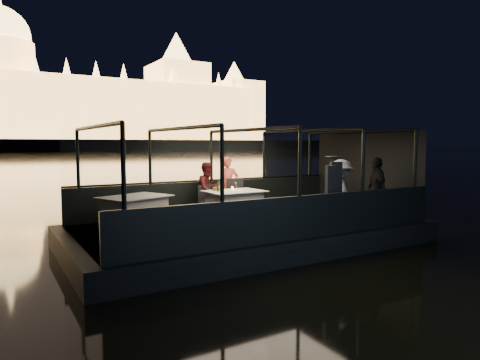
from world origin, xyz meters
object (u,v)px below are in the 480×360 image
dining_table_aft (135,213)px  chair_port_left (207,201)px  coat_stand (332,191)px  person_man_maroon (208,188)px  chair_port_right (239,199)px  dining_table_central (234,205)px  passenger_dark (377,188)px  passenger_stripe (341,190)px  wine_bottle (218,186)px  person_woman_coral (228,187)px

dining_table_aft → chair_port_left: 2.23m
coat_stand → dining_table_aft: bearing=149.1°
dining_table_aft → person_man_maroon: person_man_maroon is taller
chair_port_left → chair_port_right: size_ratio=0.86×
coat_stand → chair_port_right: bearing=107.0°
dining_table_central → chair_port_right: bearing=50.2°
coat_stand → passenger_dark: 1.85m
passenger_stripe → dining_table_aft: bearing=78.7°
coat_stand → passenger_stripe: bearing=31.0°
dining_table_central → passenger_dark: passenger_dark is taller
chair_port_left → passenger_dark: bearing=-39.8°
wine_bottle → chair_port_left: bearing=88.3°
chair_port_right → chair_port_left: bearing=-168.8°
passenger_stripe → wine_bottle: bearing=63.4°
chair_port_left → coat_stand: coat_stand is taller
person_man_maroon → passenger_dark: (3.36, -2.89, 0.10)m
passenger_stripe → passenger_dark: passenger_dark is taller
coat_stand → wine_bottle: 2.85m
dining_table_central → passenger_stripe: size_ratio=0.91×
dining_table_central → person_man_maroon: bearing=103.9°
chair_port_left → passenger_stripe: (2.35, -2.54, 0.40)m
chair_port_left → chair_port_right: 0.89m
dining_table_central → coat_stand: (1.30, -2.20, 0.51)m
dining_table_aft → chair_port_right: size_ratio=1.48×
dining_table_aft → coat_stand: coat_stand is taller
chair_port_right → coat_stand: size_ratio=0.58×
person_woman_coral → person_man_maroon: (-0.61, 0.04, 0.00)m
chair_port_right → coat_stand: bearing=-50.2°
dining_table_aft → chair_port_left: (2.13, 0.62, 0.06)m
person_woman_coral → person_man_maroon: 0.61m
chair_port_right → passenger_dark: (2.66, -2.42, 0.40)m
coat_stand → passenger_dark: bearing=10.4°
dining_table_aft → chair_port_left: bearing=16.3°
chair_port_right → person_man_maroon: (-0.70, 0.47, 0.30)m
chair_port_right → coat_stand: coat_stand is taller
dining_table_aft → person_man_maroon: bearing=21.7°
passenger_stripe → passenger_dark: 1.18m
chair_port_right → passenger_dark: size_ratio=0.61×
dining_table_central → passenger_stripe: passenger_stripe is taller
dining_table_aft → wine_bottle: bearing=-1.1°
passenger_stripe → coat_stand: bearing=132.9°
chair_port_left → person_man_maroon: size_ratio=0.58×
chair_port_left → person_man_maroon: 0.45m
chair_port_left → person_woman_coral: (0.78, 0.25, 0.30)m
chair_port_left → person_woman_coral: size_ratio=0.53×
chair_port_right → wine_bottle: size_ratio=3.68×
passenger_dark → chair_port_left: bearing=-99.8°
person_woman_coral → coat_stand: bearing=-55.9°
person_man_maroon → wine_bottle: 0.99m
person_man_maroon → passenger_dark: bearing=-57.4°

